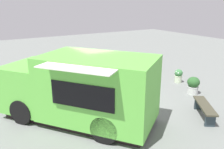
# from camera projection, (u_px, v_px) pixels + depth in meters

# --- Properties ---
(ground_plane) EXTENTS (40.00, 40.00, 0.00)m
(ground_plane) POSITION_uv_depth(u_px,v_px,m) (103.00, 100.00, 10.22)
(ground_plane) COLOR slate
(food_truck) EXTENTS (4.87, 5.53, 2.38)m
(food_truck) POSITION_uv_depth(u_px,v_px,m) (81.00, 90.00, 8.14)
(food_truck) COLOR #62C045
(food_truck) RESTS_ON ground_plane
(person_customer) EXTENTS (0.47, 0.78, 0.88)m
(person_customer) POSITION_uv_depth(u_px,v_px,m) (77.00, 77.00, 12.22)
(person_customer) COLOR #334260
(person_customer) RESTS_ON ground_plane
(planter_flowering_near) EXTENTS (0.59, 0.59, 0.75)m
(planter_flowering_near) POSITION_uv_depth(u_px,v_px,m) (53.00, 70.00, 13.19)
(planter_flowering_near) COLOR #544752
(planter_flowering_near) RESTS_ON ground_plane
(planter_flowering_far) EXTENTS (0.42, 0.42, 0.70)m
(planter_flowering_far) POSITION_uv_depth(u_px,v_px,m) (178.00, 75.00, 12.33)
(planter_flowering_far) COLOR beige
(planter_flowering_far) RESTS_ON ground_plane
(planter_flowering_side) EXTENTS (0.56, 0.56, 0.79)m
(planter_flowering_side) POSITION_uv_depth(u_px,v_px,m) (193.00, 85.00, 10.79)
(planter_flowering_side) COLOR silver
(planter_flowering_side) RESTS_ON ground_plane
(plaza_bench) EXTENTS (1.31, 1.62, 0.49)m
(plaza_bench) POSITION_uv_depth(u_px,v_px,m) (205.00, 108.00, 8.59)
(plaza_bench) COLOR #403D2E
(plaza_bench) RESTS_ON ground_plane
(trash_bin) EXTENTS (0.54, 0.54, 0.96)m
(trash_bin) POSITION_uv_depth(u_px,v_px,m) (9.00, 77.00, 11.64)
(trash_bin) COLOR #48554A
(trash_bin) RESTS_ON ground_plane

